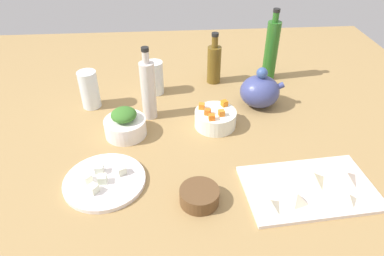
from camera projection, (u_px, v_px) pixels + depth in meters
tabletop at (192, 145)px, 106.98cm from camera, size 190.00×190.00×3.00cm
cutting_board at (309, 188)px, 89.41cm from camera, size 34.47×22.89×1.00cm
plate_tofu at (105, 181)px, 91.35cm from camera, size 21.35×21.35×1.20cm
bowl_greens at (125, 127)px, 107.47cm from camera, size 12.78×12.78×5.46cm
bowl_carrots at (215, 119)px, 111.29cm from camera, size 13.21×13.21×5.38cm
bowl_small_side at (198, 196)px, 85.23cm from camera, size 9.79×9.79×3.96cm
teapot at (260, 91)px, 119.77cm from camera, size 15.22×12.72×14.37cm
bottle_0 at (148, 89)px, 111.34cm from camera, size 4.77×4.77×24.44cm
bottle_1 at (214, 63)px, 132.73cm from camera, size 5.23×5.23×19.70cm
bottle_2 at (271, 50)px, 133.05cm from camera, size 5.09×5.09×27.37cm
drinking_glass_0 at (155, 78)px, 126.78cm from camera, size 6.28×6.28×12.24cm
drinking_glass_1 at (89, 90)px, 118.76cm from camera, size 6.36×6.36×13.14cm
carrot_cube_0 at (224, 103)px, 112.07cm from camera, size 2.39×2.39×1.80cm
carrot_cube_1 at (208, 112)px, 107.94cm from camera, size 2.31×2.31×1.80cm
carrot_cube_2 at (221, 113)px, 107.43cm from camera, size 2.02×2.02×1.80cm
carrot_cube_3 at (212, 117)px, 105.59cm from camera, size 1.89×1.89×1.80cm
carrot_cube_4 at (202, 106)px, 110.68cm from camera, size 2.16×2.16×1.80cm
chopped_greens_mound at (124, 115)px, 104.78cm from camera, size 9.79×9.78×3.77cm
tofu_cube_0 at (102, 179)px, 89.53cm from camera, size 2.28×2.28×2.20cm
tofu_cube_1 at (93, 189)px, 86.77cm from camera, size 3.09×3.09×2.20cm
tofu_cube_2 at (87, 178)px, 89.73cm from camera, size 3.11×3.11×2.20cm
tofu_cube_3 at (121, 170)px, 92.27cm from camera, size 2.98×2.98×2.20cm
tofu_cube_4 at (99, 169)px, 92.65cm from camera, size 2.22×2.22×2.20cm
dumpling_0 at (270, 203)px, 83.17cm from camera, size 6.12×6.23×2.08cm
dumpling_1 at (348, 197)px, 84.93cm from camera, size 4.13×4.52×2.02cm
dumpling_2 at (297, 197)px, 84.21cm from camera, size 5.72×5.57×2.88cm
dumpling_3 at (346, 176)px, 90.62cm from camera, size 7.35×7.35×2.49cm
dumpling_4 at (313, 177)px, 90.30cm from camera, size 6.92×7.31×2.58cm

